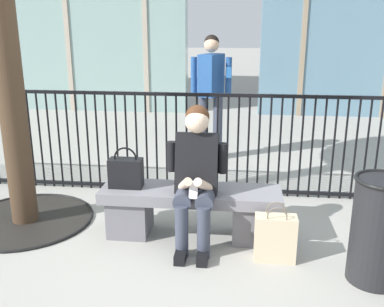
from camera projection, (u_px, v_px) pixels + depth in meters
ground_plane at (191, 235)px, 4.02m from camera, size 60.00×60.00×0.00m
stone_bench at (191, 208)px, 3.94m from camera, size 1.60×0.44×0.45m
seated_person_with_phone at (196, 173)px, 3.70m from camera, size 0.52×0.66×1.21m
handbag_on_bench at (126, 172)px, 3.90m from camera, size 0.30×0.15×0.37m
shopping_bag at (275, 238)px, 3.55m from camera, size 0.33×0.16×0.49m
bystander_at_railing at (211, 88)px, 5.97m from camera, size 0.55×0.44×1.71m
plaza_railing at (202, 144)px, 4.85m from camera, size 7.85×0.04×1.14m
trash_can at (379, 229)px, 3.21m from camera, size 0.43×0.43×0.82m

